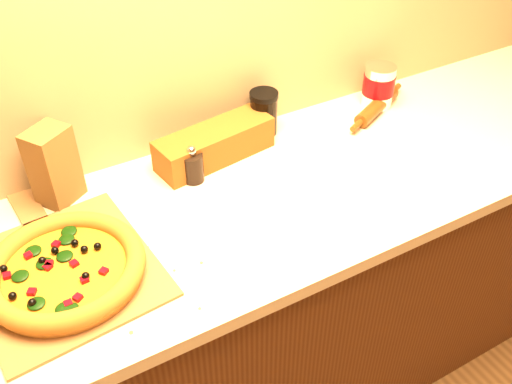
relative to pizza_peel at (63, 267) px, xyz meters
name	(u,v)px	position (x,y,z in m)	size (l,w,h in m)	color
cabinet	(244,313)	(0.48, 0.01, -0.47)	(2.80, 0.65, 0.86)	#48220F
countertop	(242,207)	(0.48, 0.01, -0.02)	(2.84, 0.68, 0.04)	beige
pizza_peel	(63,267)	(0.00, 0.00, 0.00)	(0.43, 0.60, 0.01)	brown
pizza	(65,269)	(0.00, -0.04, 0.03)	(0.37, 0.37, 0.05)	#C38430
bottle_cap	(35,295)	(-0.08, -0.05, 0.00)	(0.03, 0.03, 0.01)	black
pepper_grinder	(193,166)	(0.41, 0.16, 0.04)	(0.06, 0.06, 0.11)	black
rolling_pin	(377,106)	(1.09, 0.19, 0.02)	(0.32, 0.17, 0.05)	#5D3210
coffee_canister	(379,85)	(1.12, 0.23, 0.07)	(0.10, 0.10, 0.14)	silver
bread_bag	(215,144)	(0.51, 0.23, 0.04)	(0.36, 0.12, 0.10)	brown
paper_bag	(54,166)	(0.07, 0.26, 0.10)	(0.11, 0.09, 0.21)	brown
dark_jar	(264,113)	(0.71, 0.27, 0.07)	(0.09, 0.09, 0.14)	black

